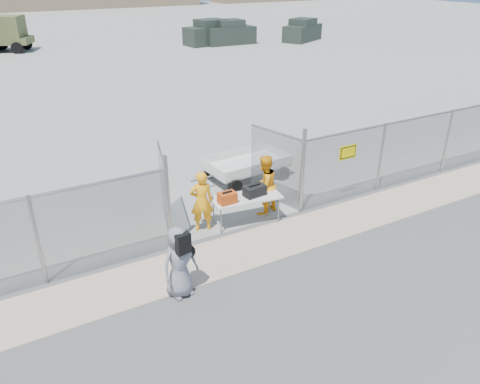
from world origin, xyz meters
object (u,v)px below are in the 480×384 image
folding_table (246,210)px  security_worker_left (202,201)px  security_worker_right (264,185)px  visitor (179,262)px  utility_trailer (247,167)px

folding_table → security_worker_left: security_worker_left is taller
security_worker_right → folding_table: bearing=1.8°
folding_table → visitor: 3.49m
security_worker_left → visitor: (-1.58, -2.29, -0.02)m
security_worker_right → utility_trailer: (0.78, 2.33, -0.46)m
security_worker_right → visitor: size_ratio=1.06×
visitor → utility_trailer: visitor is taller
security_worker_right → visitor: 4.20m
folding_table → security_worker_right: security_worker_right is taller
security_worker_right → utility_trailer: bearing=-125.7°
security_worker_left → folding_table: bearing=-177.0°
folding_table → security_worker_right: 0.90m
folding_table → security_worker_right: (0.73, 0.25, 0.48)m
visitor → folding_table: bearing=25.6°
visitor → security_worker_left: bearing=44.8°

